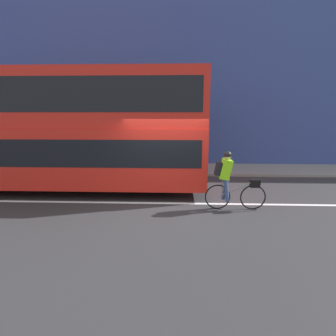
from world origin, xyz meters
TOP-DOWN VIEW (x-y plane):
  - ground_plane at (0.00, 0.00)m, footprint 80.00×80.00m
  - road_center_line at (0.00, 0.04)m, footprint 50.00×0.14m
  - sidewalk_curb at (0.00, 4.69)m, footprint 60.00×2.39m
  - building_facade at (0.00, 6.04)m, footprint 60.00×0.30m
  - bus at (-3.52, 1.43)m, footprint 9.50×2.62m
  - cyclist_on_bike at (1.79, -0.36)m, footprint 1.70×0.32m
  - trash_bin at (-4.23, 4.57)m, footprint 0.58×0.58m
  - street_sign_post at (-0.58, 4.57)m, footprint 0.36×0.09m

SIDE VIEW (x-z plane):
  - ground_plane at x=0.00m, z-range 0.00..0.00m
  - road_center_line at x=0.00m, z-range 0.00..0.01m
  - sidewalk_curb at x=0.00m, z-range 0.00..0.10m
  - trash_bin at x=-4.23m, z-range 0.10..0.91m
  - cyclist_on_bike at x=1.79m, z-range 0.06..1.72m
  - street_sign_post at x=-0.58m, z-range 0.25..2.78m
  - bus at x=-3.52m, z-range 0.21..4.21m
  - building_facade at x=0.00m, z-range 0.00..9.35m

